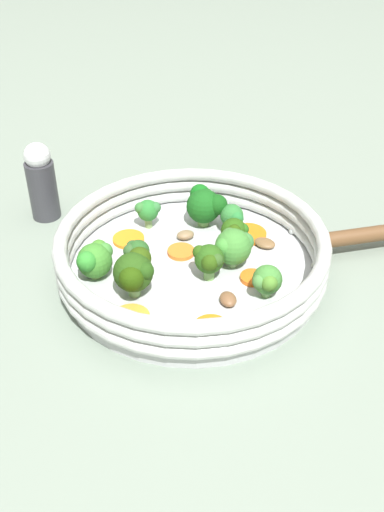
# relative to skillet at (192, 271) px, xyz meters

# --- Properties ---
(ground_plane) EXTENTS (4.00, 4.00, 0.00)m
(ground_plane) POSITION_rel_skillet_xyz_m (0.00, 0.00, -0.01)
(ground_plane) COLOR gray
(skillet) EXTENTS (0.32, 0.32, 0.02)m
(skillet) POSITION_rel_skillet_xyz_m (0.00, 0.00, 0.00)
(skillet) COLOR #B2B5B7
(skillet) RESTS_ON ground_plane
(skillet_rim_wall) EXTENTS (0.33, 0.33, 0.05)m
(skillet_rim_wall) POSITION_rel_skillet_xyz_m (0.00, 0.00, 0.03)
(skillet_rim_wall) COLOR #B5B9B6
(skillet_rim_wall) RESTS_ON skillet
(skillet_rivet_left) EXTENTS (0.01, 0.01, 0.01)m
(skillet_rivet_left) POSITION_rel_skillet_xyz_m (0.15, 0.02, 0.01)
(skillet_rivet_left) COLOR #B7B4B3
(skillet_rivet_left) RESTS_ON skillet
(skillet_rivet_right) EXTENTS (0.01, 0.01, 0.01)m
(skillet_rivet_right) POSITION_rel_skillet_xyz_m (0.12, 0.09, 0.01)
(skillet_rivet_right) COLOR #ADB5B2
(skillet_rivet_right) RESTS_ON skillet
(carrot_slice_0) EXTENTS (0.04, 0.04, 0.00)m
(carrot_slice_0) POSITION_rel_skillet_xyz_m (0.03, 0.03, 0.01)
(carrot_slice_0) COLOR orange
(carrot_slice_0) RESTS_ON skillet
(carrot_slice_1) EXTENTS (0.04, 0.04, 0.01)m
(carrot_slice_1) POSITION_rel_skillet_xyz_m (-0.02, 0.02, 0.01)
(carrot_slice_1) COLOR orange
(carrot_slice_1) RESTS_ON skillet
(carrot_slice_2) EXTENTS (0.05, 0.05, 0.00)m
(carrot_slice_2) POSITION_rel_skillet_xyz_m (-0.09, 0.04, 0.01)
(carrot_slice_2) COLOR orange
(carrot_slice_2) RESTS_ON skillet
(carrot_slice_3) EXTENTS (0.04, 0.04, 0.01)m
(carrot_slice_3) POSITION_rel_skillet_xyz_m (0.08, -0.02, 0.01)
(carrot_slice_3) COLOR orange
(carrot_slice_3) RESTS_ON skillet
(carrot_slice_4) EXTENTS (0.06, 0.06, 0.01)m
(carrot_slice_4) POSITION_rel_skillet_xyz_m (0.06, 0.08, 0.01)
(carrot_slice_4) COLOR orange
(carrot_slice_4) RESTS_ON skillet
(carrot_slice_5) EXTENTS (0.06, 0.06, 0.01)m
(carrot_slice_5) POSITION_rel_skillet_xyz_m (-0.05, -0.11, 0.01)
(carrot_slice_5) COLOR orange
(carrot_slice_5) RESTS_ON skillet
(carrot_slice_6) EXTENTS (0.05, 0.05, 0.01)m
(carrot_slice_6) POSITION_rel_skillet_xyz_m (0.04, -0.11, 0.01)
(carrot_slice_6) COLOR orange
(carrot_slice_6) RESTS_ON skillet
(broccoli_floret_0) EXTENTS (0.04, 0.04, 0.04)m
(broccoli_floret_0) POSITION_rel_skillet_xyz_m (0.05, 0.04, 0.04)
(broccoli_floret_0) COLOR #6D9550
(broccoli_floret_0) RESTS_ON skillet
(broccoli_floret_1) EXTENTS (0.03, 0.03, 0.04)m
(broccoli_floret_1) POSITION_rel_skillet_xyz_m (-0.07, -0.01, 0.03)
(broccoli_floret_1) COLOR #6A9847
(broccoli_floret_1) RESTS_ON skillet
(broccoli_floret_2) EXTENTS (0.05, 0.05, 0.05)m
(broccoli_floret_2) POSITION_rel_skillet_xyz_m (0.05, 0.01, 0.04)
(broccoli_floret_2) COLOR #7EA56A
(broccoli_floret_2) RESTS_ON skillet
(broccoli_floret_3) EXTENTS (0.05, 0.05, 0.05)m
(broccoli_floret_3) POSITION_rel_skillet_xyz_m (0.00, 0.10, 0.04)
(broccoli_floret_3) COLOR #719C50
(broccoli_floret_3) RESTS_ON skillet
(broccoli_floret_4) EXTENTS (0.03, 0.03, 0.04)m
(broccoli_floret_4) POSITION_rel_skillet_xyz_m (-0.07, 0.08, 0.03)
(broccoli_floret_4) COLOR #7A9756
(broccoli_floret_4) RESTS_ON skillet
(broccoli_floret_5) EXTENTS (0.04, 0.04, 0.05)m
(broccoli_floret_5) POSITION_rel_skillet_xyz_m (0.02, -0.02, 0.04)
(broccoli_floret_5) COLOR #6C9F52
(broccoli_floret_5) RESTS_ON skillet
(broccoli_floret_6) EXTENTS (0.03, 0.03, 0.04)m
(broccoli_floret_6) POSITION_rel_skillet_xyz_m (0.04, 0.08, 0.03)
(broccoli_floret_6) COLOR #6FA555
(broccoli_floret_6) RESTS_ON skillet
(broccoli_floret_7) EXTENTS (0.04, 0.05, 0.05)m
(broccoli_floret_7) POSITION_rel_skillet_xyz_m (-0.11, -0.04, 0.03)
(broccoli_floret_7) COLOR #89AE5E
(broccoli_floret_7) RESTS_ON skillet
(broccoli_floret_8) EXTENTS (0.03, 0.04, 0.04)m
(broccoli_floret_8) POSITION_rel_skillet_xyz_m (0.09, -0.04, 0.03)
(broccoli_floret_8) COLOR #71A55B
(broccoli_floret_8) RESTS_ON skillet
(broccoli_floret_9) EXTENTS (0.05, 0.06, 0.06)m
(broccoli_floret_9) POSITION_rel_skillet_xyz_m (-0.06, -0.07, 0.04)
(broccoli_floret_9) COLOR #7EAD65
(broccoli_floret_9) RESTS_ON skillet
(mushroom_piece_0) EXTENTS (0.03, 0.03, 0.01)m
(mushroom_piece_0) POSITION_rel_skillet_xyz_m (0.09, 0.06, 0.01)
(mushroom_piece_0) COLOR brown
(mushroom_piece_0) RESTS_ON skillet
(mushroom_piece_1) EXTENTS (0.03, 0.03, 0.01)m
(mushroom_piece_1) POSITION_rel_skillet_xyz_m (0.05, -0.06, 0.01)
(mushroom_piece_1) COLOR brown
(mushroom_piece_1) RESTS_ON skillet
(mushroom_piece_2) EXTENTS (0.03, 0.03, 0.01)m
(mushroom_piece_2) POSITION_rel_skillet_xyz_m (-0.02, 0.06, 0.01)
(mushroom_piece_2) COLOR olive
(mushroom_piece_2) RESTS_ON skillet
(salt_shaker) EXTENTS (0.04, 0.04, 0.11)m
(salt_shaker) POSITION_rel_skillet_xyz_m (-0.23, 0.10, 0.05)
(salt_shaker) COLOR #333338
(salt_shaker) RESTS_ON ground_plane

